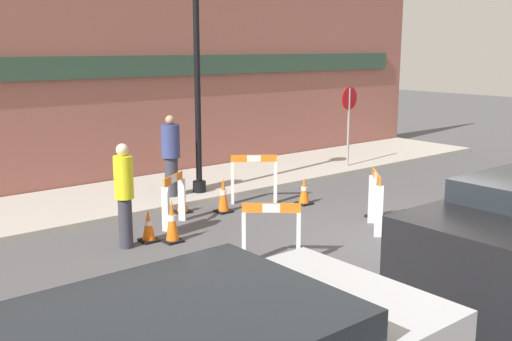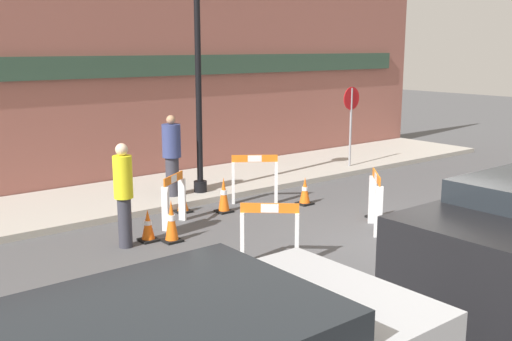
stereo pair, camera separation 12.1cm
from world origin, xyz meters
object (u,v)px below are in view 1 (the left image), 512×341
at_px(streetlamp_post, 197,55).
at_px(stop_sign, 349,113).
at_px(person_worker, 124,192).
at_px(person_pedestrian, 171,153).

xyz_separation_m(streetlamp_post, stop_sign, (4.72, -0.05, -1.55)).
bearing_deg(person_worker, person_pedestrian, 60.08).
bearing_deg(person_pedestrian, stop_sign, -154.86).
distance_m(streetlamp_post, person_pedestrian, 2.14).
height_order(person_worker, person_pedestrian, person_pedestrian).
height_order(stop_sign, person_worker, stop_sign).
distance_m(stop_sign, person_worker, 7.80).
bearing_deg(person_worker, streetlamp_post, 51.57).
xyz_separation_m(stop_sign, person_pedestrian, (-5.37, 0.13, -0.49)).
height_order(stop_sign, person_pedestrian, stop_sign).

